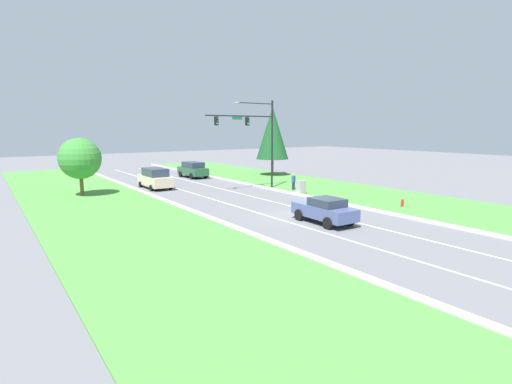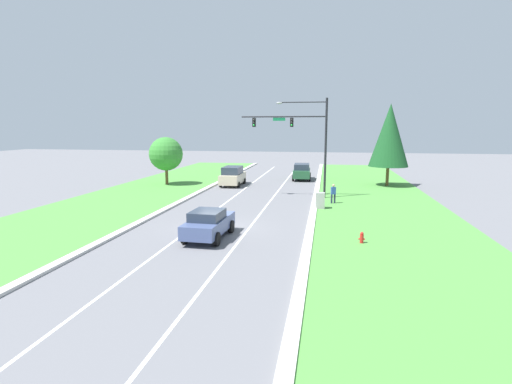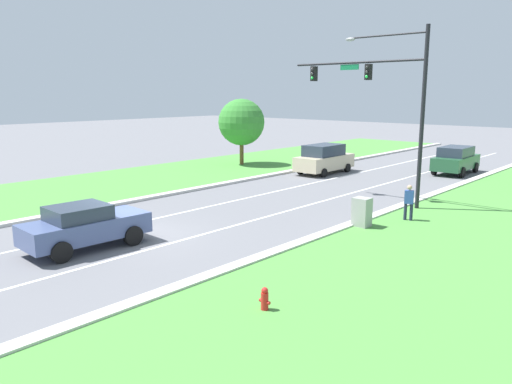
{
  "view_description": "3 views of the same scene",
  "coord_description": "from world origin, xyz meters",
  "px_view_note": "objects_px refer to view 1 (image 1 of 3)",
  "views": [
    {
      "loc": [
        -18.09,
        -20.23,
        6.09
      ],
      "look_at": [
        -1.15,
        4.3,
        1.33
      ],
      "focal_mm": 28.0,
      "sensor_mm": 36.0,
      "label": 1
    },
    {
      "loc": [
        6.55,
        -23.44,
        6.34
      ],
      "look_at": [
        1.32,
        5.92,
        1.48
      ],
      "focal_mm": 28.0,
      "sensor_mm": 36.0,
      "label": 2
    },
    {
      "loc": [
        16.59,
        -10.99,
        5.69
      ],
      "look_at": [
        2.09,
        5.2,
        1.38
      ],
      "focal_mm": 35.0,
      "sensor_mm": 36.0,
      "label": 3
    }
  ],
  "objects_px": {
    "slate_blue_sedan": "(325,210)",
    "oak_near_left_tree": "(80,159)",
    "forest_suv": "(193,169)",
    "traffic_signal_mast": "(255,131)",
    "fire_hydrant": "(402,203)",
    "champagne_suv": "(155,178)",
    "utility_cabinet": "(301,188)",
    "conifer_near_right_tree": "(272,133)",
    "pedestrian": "(293,181)"
  },
  "relations": [
    {
      "from": "forest_suv",
      "to": "champagne_suv",
      "type": "height_order",
      "value": "champagne_suv"
    },
    {
      "from": "utility_cabinet",
      "to": "conifer_near_right_tree",
      "type": "height_order",
      "value": "conifer_near_right_tree"
    },
    {
      "from": "traffic_signal_mast",
      "to": "pedestrian",
      "type": "relative_size",
      "value": 5.24
    },
    {
      "from": "champagne_suv",
      "to": "slate_blue_sedan",
      "type": "bearing_deg",
      "value": -80.85
    },
    {
      "from": "champagne_suv",
      "to": "oak_near_left_tree",
      "type": "bearing_deg",
      "value": -172.31
    },
    {
      "from": "forest_suv",
      "to": "pedestrian",
      "type": "relative_size",
      "value": 2.86
    },
    {
      "from": "fire_hydrant",
      "to": "traffic_signal_mast",
      "type": "bearing_deg",
      "value": 106.61
    },
    {
      "from": "champagne_suv",
      "to": "traffic_signal_mast",
      "type": "bearing_deg",
      "value": -40.01
    },
    {
      "from": "pedestrian",
      "to": "conifer_near_right_tree",
      "type": "bearing_deg",
      "value": -132.63
    },
    {
      "from": "slate_blue_sedan",
      "to": "pedestrian",
      "type": "distance_m",
      "value": 13.77
    },
    {
      "from": "forest_suv",
      "to": "conifer_near_right_tree",
      "type": "xyz_separation_m",
      "value": [
        9.44,
        -3.92,
        4.46
      ]
    },
    {
      "from": "fire_hydrant",
      "to": "conifer_near_right_tree",
      "type": "bearing_deg",
      "value": 78.87
    },
    {
      "from": "fire_hydrant",
      "to": "conifer_near_right_tree",
      "type": "height_order",
      "value": "conifer_near_right_tree"
    },
    {
      "from": "forest_suv",
      "to": "traffic_signal_mast",
      "type": "bearing_deg",
      "value": -88.58
    },
    {
      "from": "utility_cabinet",
      "to": "forest_suv",
      "type": "bearing_deg",
      "value": 98.25
    },
    {
      "from": "conifer_near_right_tree",
      "to": "pedestrian",
      "type": "bearing_deg",
      "value": -117.46
    },
    {
      "from": "forest_suv",
      "to": "fire_hydrant",
      "type": "height_order",
      "value": "forest_suv"
    },
    {
      "from": "traffic_signal_mast",
      "to": "pedestrian",
      "type": "distance_m",
      "value": 6.19
    },
    {
      "from": "fire_hydrant",
      "to": "oak_near_left_tree",
      "type": "xyz_separation_m",
      "value": [
        -19.37,
        19.56,
        3.09
      ]
    },
    {
      "from": "oak_near_left_tree",
      "to": "champagne_suv",
      "type": "bearing_deg",
      "value": 8.18
    },
    {
      "from": "traffic_signal_mast",
      "to": "champagne_suv",
      "type": "distance_m",
      "value": 11.36
    },
    {
      "from": "champagne_suv",
      "to": "conifer_near_right_tree",
      "type": "distance_m",
      "value": 17.34
    },
    {
      "from": "forest_suv",
      "to": "oak_near_left_tree",
      "type": "xyz_separation_m",
      "value": [
        -14.41,
        -7.13,
        2.41
      ]
    },
    {
      "from": "utility_cabinet",
      "to": "oak_near_left_tree",
      "type": "xyz_separation_m",
      "value": [
        -16.95,
        10.41,
        2.77
      ]
    },
    {
      "from": "conifer_near_right_tree",
      "to": "oak_near_left_tree",
      "type": "bearing_deg",
      "value": -172.33
    },
    {
      "from": "traffic_signal_mast",
      "to": "utility_cabinet",
      "type": "relative_size",
      "value": 6.69
    },
    {
      "from": "forest_suv",
      "to": "oak_near_left_tree",
      "type": "bearing_deg",
      "value": -155.75
    },
    {
      "from": "utility_cabinet",
      "to": "fire_hydrant",
      "type": "height_order",
      "value": "utility_cabinet"
    },
    {
      "from": "conifer_near_right_tree",
      "to": "slate_blue_sedan",
      "type": "bearing_deg",
      "value": -119.58
    },
    {
      "from": "slate_blue_sedan",
      "to": "fire_hydrant",
      "type": "relative_size",
      "value": 6.59
    },
    {
      "from": "traffic_signal_mast",
      "to": "utility_cabinet",
      "type": "height_order",
      "value": "traffic_signal_mast"
    },
    {
      "from": "pedestrian",
      "to": "conifer_near_right_tree",
      "type": "xyz_separation_m",
      "value": [
        5.87,
        11.3,
        4.55
      ]
    },
    {
      "from": "traffic_signal_mast",
      "to": "fire_hydrant",
      "type": "height_order",
      "value": "traffic_signal_mast"
    },
    {
      "from": "traffic_signal_mast",
      "to": "forest_suv",
      "type": "bearing_deg",
      "value": 93.52
    },
    {
      "from": "champagne_suv",
      "to": "conifer_near_right_tree",
      "type": "height_order",
      "value": "conifer_near_right_tree"
    },
    {
      "from": "slate_blue_sedan",
      "to": "oak_near_left_tree",
      "type": "xyz_separation_m",
      "value": [
        -10.78,
        19.82,
        2.56
      ]
    },
    {
      "from": "slate_blue_sedan",
      "to": "traffic_signal_mast",
      "type": "bearing_deg",
      "value": 75.18
    },
    {
      "from": "champagne_suv",
      "to": "fire_hydrant",
      "type": "distance_m",
      "value": 23.92
    },
    {
      "from": "utility_cabinet",
      "to": "oak_near_left_tree",
      "type": "distance_m",
      "value": 20.08
    },
    {
      "from": "traffic_signal_mast",
      "to": "slate_blue_sedan",
      "type": "xyz_separation_m",
      "value": [
        -4.41,
        -14.3,
        -4.96
      ]
    },
    {
      "from": "utility_cabinet",
      "to": "fire_hydrant",
      "type": "distance_m",
      "value": 9.47
    },
    {
      "from": "traffic_signal_mast",
      "to": "oak_near_left_tree",
      "type": "bearing_deg",
      "value": 160.03
    },
    {
      "from": "oak_near_left_tree",
      "to": "utility_cabinet",
      "type": "bearing_deg",
      "value": -31.54
    },
    {
      "from": "forest_suv",
      "to": "oak_near_left_tree",
      "type": "distance_m",
      "value": 16.26
    },
    {
      "from": "traffic_signal_mast",
      "to": "conifer_near_right_tree",
      "type": "relative_size",
      "value": 1.0
    },
    {
      "from": "traffic_signal_mast",
      "to": "conifer_near_right_tree",
      "type": "bearing_deg",
      "value": 45.22
    },
    {
      "from": "forest_suv",
      "to": "conifer_near_right_tree",
      "type": "distance_m",
      "value": 11.16
    },
    {
      "from": "forest_suv",
      "to": "utility_cabinet",
      "type": "xyz_separation_m",
      "value": [
        2.54,
        -17.54,
        -0.36
      ]
    },
    {
      "from": "traffic_signal_mast",
      "to": "champagne_suv",
      "type": "xyz_separation_m",
      "value": [
        -7.95,
        6.56,
        -4.78
      ]
    },
    {
      "from": "champagne_suv",
      "to": "pedestrian",
      "type": "height_order",
      "value": "champagne_suv"
    }
  ]
}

